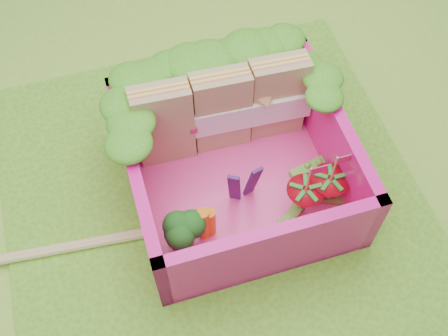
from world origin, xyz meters
name	(u,v)px	position (x,y,z in m)	size (l,w,h in m)	color
ground	(213,199)	(0.00, 0.00, 0.00)	(14.00, 14.00, 0.00)	#85BE35
placemat	(213,198)	(0.00, 0.00, 0.01)	(2.60, 2.60, 0.03)	#64A024
bento_floor	(237,183)	(0.17, 0.04, 0.06)	(1.30, 1.30, 0.05)	#F73F96
bento_box	(237,162)	(0.17, 0.04, 0.31)	(1.30, 1.30, 0.55)	#F0148C
lettuce_ruffle	(215,70)	(0.17, 0.51, 0.64)	(1.43, 0.76, 0.11)	#208718
sandwich_stack	(222,111)	(0.17, 0.38, 0.39)	(1.16, 0.23, 0.64)	tan
broccoli	(182,235)	(-0.27, -0.31, 0.26)	(0.31, 0.31, 0.25)	#5E8C43
carrot_sticks	(207,223)	(-0.11, -0.26, 0.21)	(0.11, 0.08, 0.29)	orange
purple_wedges	(244,185)	(0.17, -0.10, 0.27)	(0.19, 0.05, 0.38)	#43195A
strawberry_left	(304,199)	(0.50, -0.26, 0.20)	(0.23, 0.23, 0.47)	red
strawberry_right	(328,189)	(0.66, -0.24, 0.21)	(0.24, 0.24, 0.48)	red
snap_peas	(309,195)	(0.57, -0.20, 0.11)	(0.62, 0.53, 0.05)	#52B438
chopsticks	(46,251)	(-1.07, -0.08, 0.05)	(2.50, 0.29, 0.05)	tan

